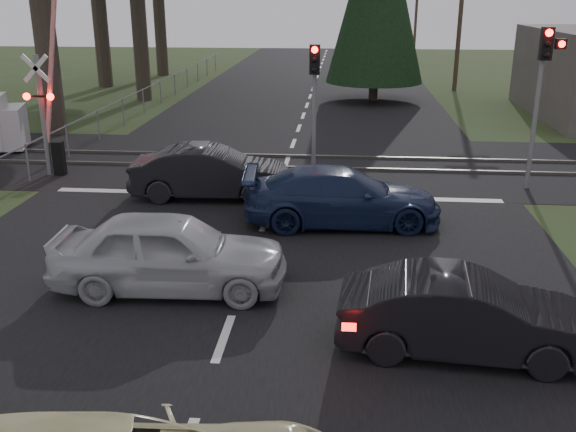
# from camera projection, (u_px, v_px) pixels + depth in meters

# --- Properties ---
(ground) EXTENTS (120.00, 120.00, 0.00)m
(ground) POSITION_uv_depth(u_px,v_px,m) (224.00, 338.00, 10.97)
(ground) COLOR #2E3B1B
(ground) RESTS_ON ground
(road) EXTENTS (14.00, 100.00, 0.01)m
(road) POSITION_uv_depth(u_px,v_px,m) (281.00, 178.00, 20.38)
(road) COLOR black
(road) RESTS_ON ground
(rail_corridor) EXTENTS (120.00, 8.00, 0.01)m
(rail_corridor) POSITION_uv_depth(u_px,v_px,m) (286.00, 163.00, 22.26)
(rail_corridor) COLOR black
(rail_corridor) RESTS_ON ground
(stop_line) EXTENTS (13.00, 0.35, 0.00)m
(stop_line) POSITION_uv_depth(u_px,v_px,m) (275.00, 195.00, 18.68)
(stop_line) COLOR silver
(stop_line) RESTS_ON ground
(rail_near) EXTENTS (120.00, 0.12, 0.10)m
(rail_near) POSITION_uv_depth(u_px,v_px,m) (284.00, 167.00, 21.49)
(rail_near) COLOR #59544C
(rail_near) RESTS_ON ground
(rail_far) EXTENTS (120.00, 0.12, 0.10)m
(rail_far) POSITION_uv_depth(u_px,v_px,m) (288.00, 156.00, 22.99)
(rail_far) COLOR #59544C
(rail_far) RESTS_ON ground
(crossing_signal) EXTENTS (1.62, 0.38, 6.96)m
(crossing_signal) POSITION_uv_depth(u_px,v_px,m) (49.00, 112.00, 20.10)
(crossing_signal) COLOR slate
(crossing_signal) RESTS_ON ground
(traffic_signal_right) EXTENTS (0.68, 0.48, 4.70)m
(traffic_signal_right) POSITION_uv_depth(u_px,v_px,m) (543.00, 78.00, 18.17)
(traffic_signal_right) COLOR slate
(traffic_signal_right) RESTS_ON ground
(traffic_signal_center) EXTENTS (0.32, 0.48, 4.10)m
(traffic_signal_center) POSITION_uv_depth(u_px,v_px,m) (314.00, 87.00, 20.00)
(traffic_signal_center) COLOR slate
(traffic_signal_center) RESTS_ON ground
(utility_pole_mid) EXTENTS (1.80, 0.26, 9.00)m
(utility_pole_mid) POSITION_uv_depth(u_px,v_px,m) (461.00, 8.00, 36.92)
(utility_pole_mid) COLOR #4C3D2D
(utility_pole_mid) RESTS_ON ground
(utility_pole_far) EXTENTS (1.80, 0.26, 9.00)m
(utility_pole_far) POSITION_uv_depth(u_px,v_px,m) (417.00, 2.00, 60.43)
(utility_pole_far) COLOR #4C3D2D
(utility_pole_far) RESTS_ON ground
(fence_left) EXTENTS (0.10, 36.00, 1.20)m
(fence_left) POSITION_uv_depth(u_px,v_px,m) (153.00, 108.00, 32.77)
(fence_left) COLOR slate
(fence_left) RESTS_ON ground
(dark_hatchback) EXTENTS (4.21, 1.77, 1.35)m
(dark_hatchback) POSITION_uv_depth(u_px,v_px,m) (466.00, 315.00, 10.34)
(dark_hatchback) COLOR black
(dark_hatchback) RESTS_ON ground
(silver_car) EXTENTS (4.66, 2.03, 1.57)m
(silver_car) POSITION_uv_depth(u_px,v_px,m) (170.00, 252.00, 12.57)
(silver_car) COLOR #ABAFB3
(silver_car) RESTS_ON ground
(blue_sedan) EXTENTS (5.11, 2.41, 1.44)m
(blue_sedan) POSITION_uv_depth(u_px,v_px,m) (342.00, 197.00, 16.19)
(blue_sedan) COLOR #162243
(blue_sedan) RESTS_ON ground
(dark_car_far) EXTENTS (4.57, 1.79, 1.48)m
(dark_car_far) POSITION_uv_depth(u_px,v_px,m) (211.00, 173.00, 18.27)
(dark_car_far) COLOR black
(dark_car_far) RESTS_ON ground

